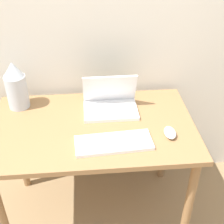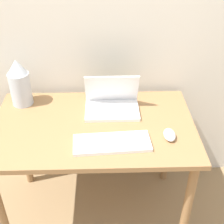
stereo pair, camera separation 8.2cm
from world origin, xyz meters
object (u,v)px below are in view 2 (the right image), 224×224
mouse (170,135)px  vase (20,83)px  keyboard (112,143)px  laptop (112,102)px

mouse → vase: 0.93m
keyboard → mouse: (0.31, 0.05, 0.01)m
laptop → mouse: laptop is taller
laptop → mouse: 0.41m
mouse → vase: vase is taller
laptop → keyboard: bearing=-91.7°
laptop → mouse: (0.30, -0.28, -0.03)m
laptop → keyboard: size_ratio=0.78×
mouse → vase: (-0.85, 0.36, 0.13)m
laptop → mouse: bearing=-42.9°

